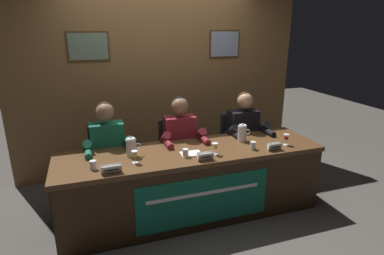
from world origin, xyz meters
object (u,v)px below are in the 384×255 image
object	(u,v)px
chair_center	(177,157)
juice_glass_left	(135,155)
water_cup_center	(186,153)
conference_table	(195,175)
panelist_center	(182,141)
chair_right	(237,149)
nameplate_center	(205,156)
panelist_right	(246,134)
chair_left	(109,166)
juice_glass_center	(215,147)
water_cup_left	(93,166)
nameplate_left	(111,169)
document_stack_center	(191,154)
water_pitcher_left_side	(131,147)
water_cup_right	(253,146)
water_pitcher_right_side	(242,133)
nameplate_right	(274,146)
juice_glass_right	(286,138)
panelist_left	(109,150)

from	to	relation	value
chair_center	juice_glass_left	bearing A→B (deg)	-131.34
water_cup_center	chair_center	bearing A→B (deg)	80.49
conference_table	panelist_center	size ratio (longest dim) A/B	2.27
panelist_center	chair_right	distance (m)	0.90
nameplate_center	panelist_right	xyz separation A→B (m)	(0.79, 0.66, -0.07)
chair_left	juice_glass_center	xyz separation A→B (m)	(1.01, -0.76, 0.39)
water_cup_center	water_cup_left	bearing A→B (deg)	-179.60
nameplate_left	water_cup_center	world-z (taller)	water_cup_center
chair_right	document_stack_center	size ratio (longest dim) A/B	4.23
water_pitcher_left_side	water_cup_right	bearing A→B (deg)	-10.32
conference_table	chair_right	world-z (taller)	chair_right
juice_glass_center	panelist_center	bearing A→B (deg)	107.83
water_cup_center	water_cup_right	xyz separation A→B (m)	(0.74, -0.03, 0.00)
chair_left	water_pitcher_right_side	world-z (taller)	water_pitcher_right_side
nameplate_left	nameplate_right	distance (m)	1.68
water_cup_center	chair_right	bearing A→B (deg)	37.17
nameplate_right	juice_glass_right	world-z (taller)	juice_glass_right
nameplate_left	panelist_right	world-z (taller)	panelist_right
juice_glass_left	water_cup_left	xyz separation A→B (m)	(-0.38, -0.02, -0.05)
panelist_center	water_pitcher_right_side	world-z (taller)	panelist_center
panelist_center	document_stack_center	distance (m)	0.48
conference_table	chair_right	size ratio (longest dim) A/B	3.09
panelist_center	water_pitcher_right_side	xyz separation A→B (m)	(0.63, -0.29, 0.12)
conference_table	chair_left	distance (m)	1.07
water_pitcher_left_side	water_cup_left	bearing A→B (deg)	-152.26
nameplate_center	water_cup_right	world-z (taller)	water_cup_right
water_cup_center	document_stack_center	size ratio (longest dim) A/B	0.40
panelist_center	juice_glass_right	xyz separation A→B (m)	(1.03, -0.56, 0.12)
chair_left	nameplate_left	xyz separation A→B (m)	(-0.02, -0.87, 0.35)
water_cup_center	juice_glass_right	distance (m)	1.15
panelist_center	nameplate_center	xyz separation A→B (m)	(0.04, -0.66, 0.07)
nameplate_center	juice_glass_center	distance (m)	0.18
juice_glass_center	panelist_right	bearing A→B (deg)	40.73
chair_center	panelist_center	xyz separation A→B (m)	(0.00, -0.20, 0.28)
juice_glass_center	water_cup_center	bearing A→B (deg)	172.84
panelist_center	nameplate_center	distance (m)	0.67
water_pitcher_right_side	panelist_right	bearing A→B (deg)	54.85
water_cup_center	conference_table	bearing A→B (deg)	22.45
water_cup_center	chair_right	distance (m)	1.24
panelist_right	nameplate_center	bearing A→B (deg)	-140.17
nameplate_left	juice_glass_right	xyz separation A→B (m)	(1.88, 0.11, 0.05)
panelist_right	water_pitcher_right_side	world-z (taller)	panelist_right
panelist_left	nameplate_left	distance (m)	0.67
water_cup_left	water_cup_right	xyz separation A→B (m)	(1.62, -0.03, 0.00)
juice_glass_center	chair_right	world-z (taller)	chair_right
panelist_center	panelist_left	bearing A→B (deg)	180.00
juice_glass_center	chair_right	distance (m)	1.08
document_stack_center	juice_glass_center	bearing A→B (deg)	-20.24
nameplate_left	water_pitcher_left_side	bearing A→B (deg)	55.71
nameplate_left	panelist_center	world-z (taller)	panelist_center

